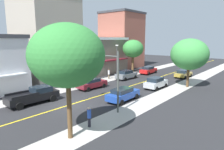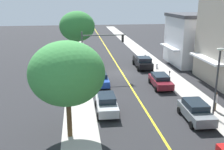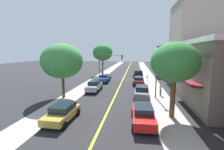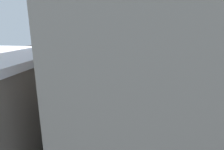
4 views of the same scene
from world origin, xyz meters
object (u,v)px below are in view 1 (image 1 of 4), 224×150
at_px(street_lamp, 117,58).
at_px(red_sedan_left_curb, 148,70).
at_px(street_tree_left_near, 133,49).
at_px(street_tree_right_corner, 189,54).
at_px(street_tree_left_far, 67,56).
at_px(black_pickup_truck, 34,95).
at_px(maroon_sedan_left_curb, 92,83).
at_px(pedestrian_blue_shirt, 89,116).
at_px(pedestrian_white_shirt, 109,74).
at_px(grey_sedan_left_curb, 126,75).
at_px(traffic_light_mast, 104,70).
at_px(gold_sedan_right_curb, 183,74).
at_px(silver_sedan_right_curb, 156,83).
at_px(fire_hydrant, 31,95).
at_px(parking_meter, 73,83).
at_px(blue_sedan_right_curb, 123,94).

relative_size(street_lamp, red_sedan_left_curb, 1.33).
distance_m(street_tree_left_near, red_sedan_left_curb, 5.58).
xyz_separation_m(street_tree_right_corner, street_tree_left_far, (-0.92, -21.80, 1.11)).
bearing_deg(red_sedan_left_curb, black_pickup_truck, 178.20).
bearing_deg(red_sedan_left_curb, street_tree_right_corner, -123.14).
relative_size(maroon_sedan_left_curb, pedestrian_blue_shirt, 2.75).
height_order(street_tree_left_far, pedestrian_white_shirt, street_tree_left_far).
relative_size(grey_sedan_left_curb, pedestrian_blue_shirt, 2.61).
height_order(traffic_light_mast, red_sedan_left_curb, traffic_light_mast).
bearing_deg(gold_sedan_right_curb, silver_sedan_right_curb, -178.53).
xyz_separation_m(street_tree_right_corner, red_sedan_left_curb, (-10.60, 6.46, -4.21)).
distance_m(street_tree_left_far, red_sedan_left_curb, 30.34).
bearing_deg(fire_hydrant, black_pickup_truck, -18.45).
xyz_separation_m(traffic_light_mast, grey_sedan_left_curb, (-7.47, 14.12, -3.28)).
relative_size(traffic_light_mast, maroon_sedan_left_curb, 1.28).
xyz_separation_m(street_tree_left_far, street_lamp, (-11.74, 20.08, -2.25)).
bearing_deg(street_lamp, black_pickup_truck, -83.36).
bearing_deg(maroon_sedan_left_curb, grey_sedan_left_curb, 3.88).
xyz_separation_m(pedestrian_blue_shirt, pedestrian_white_shirt, (-12.32, 16.56, 0.04)).
bearing_deg(parking_meter, street_tree_left_near, 93.52).
bearing_deg(street_tree_left_far, red_sedan_left_curb, 108.90).
xyz_separation_m(street_tree_left_far, grey_sedan_left_curb, (-9.86, 20.49, -5.28)).
height_order(street_tree_left_near, street_lamp, street_tree_left_near).
height_order(street_tree_left_near, red_sedan_left_curb, street_tree_left_near).
height_order(black_pickup_truck, pedestrian_blue_shirt, black_pickup_truck).
bearing_deg(pedestrian_blue_shirt, blue_sedan_right_curb, 138.43).
bearing_deg(street_tree_left_near, blue_sedan_right_curb, -58.98).
bearing_deg(red_sedan_left_curb, grey_sedan_left_curb, 176.87).
relative_size(street_lamp, silver_sedan_right_curb, 1.44).
bearing_deg(grey_sedan_left_curb, parking_meter, 174.01).
height_order(traffic_light_mast, street_lamp, street_lamp).
xyz_separation_m(street_tree_right_corner, grey_sedan_left_curb, (-10.78, -1.31, -4.18)).
relative_size(silver_sedan_right_curb, black_pickup_truck, 0.74).
distance_m(red_sedan_left_curb, grey_sedan_left_curb, 7.77).
xyz_separation_m(traffic_light_mast, pedestrian_white_shirt, (-10.21, 12.39, -3.18)).
height_order(red_sedan_left_curb, black_pickup_truck, black_pickup_truck).
relative_size(street_tree_left_near, fire_hydrant, 9.48).
height_order(maroon_sedan_left_curb, pedestrian_blue_shirt, pedestrian_blue_shirt).
bearing_deg(parking_meter, maroon_sedan_left_curb, 48.15).
height_order(fire_hydrant, grey_sedan_left_curb, grey_sedan_left_curb).
height_order(fire_hydrant, blue_sedan_right_curb, blue_sedan_right_curb).
relative_size(red_sedan_left_curb, pedestrian_white_shirt, 2.60).
height_order(street_tree_right_corner, maroon_sedan_left_curb, street_tree_right_corner).
bearing_deg(street_tree_left_far, silver_sedan_right_curb, 97.63).
distance_m(street_tree_left_near, pedestrian_blue_shirt, 27.50).
distance_m(blue_sedan_right_curb, maroon_sedan_left_curb, 7.31).
relative_size(parking_meter, gold_sedan_right_curb, 0.31).
height_order(grey_sedan_left_curb, blue_sedan_right_curb, grey_sedan_left_curb).
height_order(grey_sedan_left_curb, pedestrian_blue_shirt, pedestrian_blue_shirt).
bearing_deg(grey_sedan_left_curb, pedestrian_blue_shirt, -150.18).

